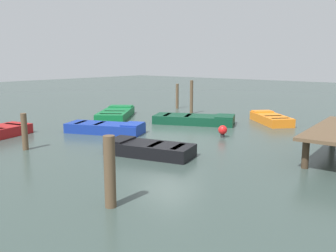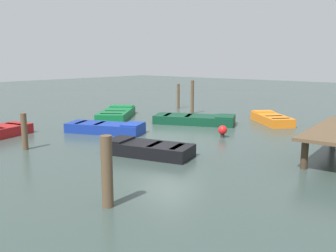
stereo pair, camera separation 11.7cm
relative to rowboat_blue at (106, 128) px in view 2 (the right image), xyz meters
name	(u,v)px [view 2 (the right image)]	position (x,y,z in m)	size (l,w,h in m)	color
ground_plane	(168,134)	(-1.43, 2.24, -0.22)	(80.00, 80.00, 0.00)	#33423D
rowboat_blue	(106,128)	(0.00, 0.00, 0.00)	(2.37, 3.45, 0.46)	navy
rowboat_black	(148,149)	(1.53, 3.90, 0.00)	(1.85, 3.03, 0.46)	black
rowboat_orange	(271,119)	(-6.70, 4.38, 0.00)	(2.67, 2.79, 0.46)	orange
rowboat_dark_green	(195,119)	(-4.18, 1.63, 0.00)	(2.84, 4.03, 0.46)	#0C3823
rowboat_green	(117,113)	(-3.07, -2.71, 0.00)	(3.80, 3.30, 0.46)	#0F602D
mooring_piling_far_left	(24,131)	(3.70, 0.14, 0.42)	(0.20, 0.20, 1.27)	brown
mooring_piling_mid_right	(192,97)	(-6.77, -0.44, 0.73)	(0.18, 0.18, 1.89)	brown
mooring_piling_center	(107,172)	(5.13, 6.11, 0.55)	(0.24, 0.24, 1.54)	brown
mooring_piling_near_right	(178,96)	(-8.00, -2.44, 0.56)	(0.18, 0.18, 1.55)	brown
marker_buoy	(223,130)	(-2.38, 4.29, 0.07)	(0.36, 0.36, 0.48)	#262626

